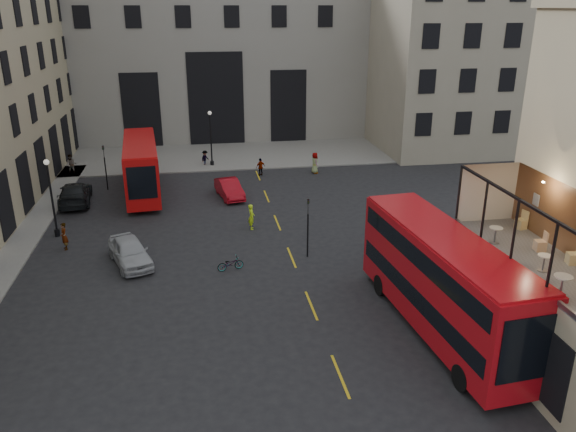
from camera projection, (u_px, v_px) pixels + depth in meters
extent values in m
plane|color=black|center=(386.00, 371.00, 23.87)|extent=(140.00, 140.00, 0.00)
cube|color=black|center=(500.00, 320.00, 23.93)|extent=(0.08, 9.20, 3.00)
cube|color=beige|center=(488.00, 192.00, 27.36)|extent=(3.00, 0.04, 2.90)
cube|color=black|center=(555.00, 197.00, 22.23)|extent=(3.00, 10.00, 0.04)
cube|color=slate|center=(510.00, 263.00, 22.99)|extent=(0.12, 10.00, 0.18)
cube|color=black|center=(519.00, 200.00, 22.02)|extent=(0.12, 10.00, 0.10)
cube|color=beige|center=(536.00, 200.00, 25.86)|extent=(0.04, 0.45, 0.55)
cylinder|color=#FFD899|center=(543.00, 182.00, 24.22)|extent=(0.12, 0.12, 0.05)
cube|color=tan|center=(534.00, 312.00, 24.08)|extent=(3.00, 11.00, 4.50)
cube|color=slate|center=(543.00, 264.00, 23.27)|extent=(3.00, 10.00, 0.10)
cube|color=gray|center=(212.00, 57.00, 64.24)|extent=(34.00, 10.00, 18.00)
cube|color=black|center=(216.00, 99.00, 60.99)|extent=(6.00, 0.12, 10.00)
cube|color=black|center=(141.00, 111.00, 60.11)|extent=(4.00, 0.12, 8.00)
cube|color=black|center=(288.00, 107.00, 62.58)|extent=(4.00, 0.12, 8.00)
cube|color=#9E937F|center=(449.00, 51.00, 60.35)|extent=(16.00, 18.00, 20.00)
cube|color=slate|center=(211.00, 155.00, 58.00)|extent=(40.00, 12.00, 0.12)
cylinder|color=black|center=(308.00, 236.00, 34.30)|extent=(0.10, 0.10, 2.80)
imported|color=black|center=(308.00, 206.00, 33.63)|extent=(0.16, 0.20, 1.00)
cylinder|color=black|center=(106.00, 174.00, 46.91)|extent=(0.10, 0.10, 2.80)
imported|color=black|center=(103.00, 152.00, 46.24)|extent=(0.16, 0.20, 1.00)
cylinder|color=black|center=(52.00, 201.00, 36.99)|extent=(0.14, 0.14, 5.00)
cylinder|color=black|center=(57.00, 233.00, 37.78)|extent=(0.36, 0.36, 0.50)
sphere|color=silver|center=(46.00, 162.00, 36.05)|extent=(0.36, 0.36, 0.36)
cylinder|color=black|center=(211.00, 141.00, 53.45)|extent=(0.14, 0.14, 5.00)
cylinder|color=black|center=(212.00, 164.00, 54.24)|extent=(0.36, 0.36, 0.50)
sphere|color=silver|center=(210.00, 113.00, 52.52)|extent=(0.36, 0.36, 0.36)
cube|color=#B30C14|center=(442.00, 281.00, 26.02)|extent=(3.84, 12.50, 4.36)
cube|color=black|center=(441.00, 292.00, 26.24)|extent=(3.82, 11.83, 0.89)
cube|color=black|center=(445.00, 254.00, 25.55)|extent=(3.82, 11.83, 0.89)
cube|color=#B30C14|center=(447.00, 237.00, 25.24)|extent=(3.70, 12.24, 0.13)
cylinder|color=black|center=(380.00, 285.00, 30.03)|extent=(0.41, 1.14, 1.12)
cylinder|color=black|center=(424.00, 280.00, 30.62)|extent=(0.41, 1.14, 1.12)
cylinder|color=black|center=(462.00, 378.00, 22.55)|extent=(0.41, 1.14, 1.12)
cylinder|color=black|center=(517.00, 368.00, 23.15)|extent=(0.41, 1.14, 1.12)
cube|color=red|center=(141.00, 166.00, 45.51)|extent=(3.46, 11.24, 3.92)
cube|color=black|center=(142.00, 173.00, 45.71)|extent=(3.45, 10.64, 0.80)
cube|color=black|center=(140.00, 152.00, 45.09)|extent=(3.45, 10.64, 0.80)
cube|color=red|center=(139.00, 142.00, 44.81)|extent=(3.34, 11.01, 0.12)
cylinder|color=black|center=(129.00, 177.00, 49.11)|extent=(0.37, 1.03, 1.01)
cylinder|color=black|center=(156.00, 175.00, 49.64)|extent=(0.37, 1.03, 1.01)
cylinder|color=black|center=(129.00, 204.00, 42.39)|extent=(0.37, 1.03, 1.01)
cylinder|color=black|center=(159.00, 202.00, 42.92)|extent=(0.37, 1.03, 1.01)
imported|color=#A8ABB0|center=(130.00, 252.00, 33.52)|extent=(3.35, 5.07, 1.60)
imported|color=#A80A15|center=(229.00, 189.00, 45.26)|extent=(2.36, 4.63, 1.46)
imported|color=black|center=(75.00, 193.00, 43.89)|extent=(2.85, 5.83, 1.63)
imported|color=gray|center=(230.00, 264.00, 32.87)|extent=(1.65, 0.88, 0.82)
imported|color=#C8FB1A|center=(251.00, 217.00, 38.77)|extent=(0.47, 0.68, 1.80)
imported|color=gray|center=(72.00, 164.00, 51.37)|extent=(0.95, 0.76, 1.87)
imported|color=gray|center=(205.00, 158.00, 54.13)|extent=(1.05, 1.12, 1.52)
imported|color=gray|center=(261.00, 167.00, 51.06)|extent=(1.02, 0.75, 1.61)
imported|color=gray|center=(315.00, 163.00, 51.74)|extent=(0.77, 1.04, 1.94)
imported|color=gray|center=(64.00, 236.00, 35.52)|extent=(0.63, 0.76, 1.78)
cylinder|color=beige|center=(564.00, 277.00, 20.29)|extent=(0.66, 0.66, 0.04)
cylinder|color=slate|center=(562.00, 286.00, 20.43)|extent=(0.09, 0.09, 0.77)
cylinder|color=slate|center=(560.00, 296.00, 20.57)|extent=(0.49, 0.49, 0.03)
cylinder|color=white|center=(545.00, 256.00, 22.33)|extent=(0.55, 0.55, 0.04)
cylinder|color=slate|center=(544.00, 263.00, 22.44)|extent=(0.07, 0.07, 0.64)
cylinder|color=slate|center=(542.00, 270.00, 22.56)|extent=(0.40, 0.40, 0.03)
cylinder|color=beige|center=(496.00, 228.00, 24.96)|extent=(0.59, 0.59, 0.04)
cylinder|color=slate|center=(495.00, 235.00, 25.09)|extent=(0.08, 0.08, 0.69)
cylinder|color=slate|center=(494.00, 242.00, 25.21)|extent=(0.43, 0.43, 0.03)
cube|color=#D2B879|center=(573.00, 259.00, 23.09)|extent=(0.52, 0.52, 0.47)
cube|color=#DCAD7F|center=(540.00, 246.00, 24.33)|extent=(0.49, 0.49, 0.46)
cube|color=#DCAD7F|center=(546.00, 236.00, 24.18)|extent=(0.10, 0.43, 0.41)
cube|color=#D7BC7C|center=(521.00, 224.00, 26.74)|extent=(0.54, 0.54, 0.47)
cube|color=#D7BC7C|center=(525.00, 215.00, 26.65)|extent=(0.15, 0.43, 0.42)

